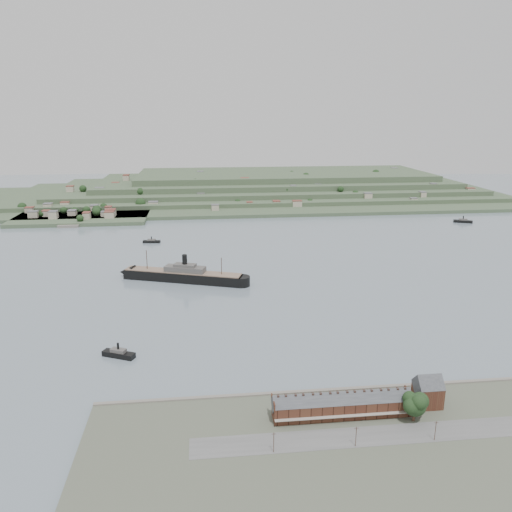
{
  "coord_description": "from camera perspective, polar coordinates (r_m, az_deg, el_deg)",
  "views": [
    {
      "loc": [
        -63.09,
        -336.7,
        118.49
      ],
      "look_at": [
        -22.04,
        30.0,
        12.12
      ],
      "focal_mm": 35.0,
      "sensor_mm": 36.0,
      "label": 1
    }
  ],
  "objects": [
    {
      "name": "terrace_row",
      "position": [
        209.13,
        9.76,
        -16.45
      ],
      "size": [
        55.6,
        9.8,
        11.07
      ],
      "color": "#462419",
      "rests_on": "ground"
    },
    {
      "name": "ferry_west",
      "position": [
        481.48,
        -11.85,
        1.66
      ],
      "size": [
        16.56,
        6.35,
        6.05
      ],
      "color": "black",
      "rests_on": "ground"
    },
    {
      "name": "ground",
      "position": [
        362.47,
        4.0,
        -3.04
      ],
      "size": [
        1400.0,
        1400.0,
        0.0
      ],
      "primitive_type": "plane",
      "color": "slate",
      "rests_on": "ground"
    },
    {
      "name": "near_shore",
      "position": [
        200.66,
        14.15,
        -20.31
      ],
      "size": [
        220.0,
        80.0,
        2.6
      ],
      "color": "#4C5142",
      "rests_on": "ground"
    },
    {
      "name": "far_peninsula",
      "position": [
        743.13,
        0.72,
        7.83
      ],
      "size": [
        760.0,
        309.0,
        30.0
      ],
      "color": "#3C4F34",
      "rests_on": "ground"
    },
    {
      "name": "fig_tree",
      "position": [
        211.31,
        17.81,
        -15.81
      ],
      "size": [
        11.1,
        9.61,
        12.39
      ],
      "color": "#3F291D",
      "rests_on": "ground"
    },
    {
      "name": "steamship",
      "position": [
        367.91,
        -8.71,
        -2.17
      ],
      "size": [
        97.2,
        42.87,
        24.16
      ],
      "color": "black",
      "rests_on": "ground"
    },
    {
      "name": "gabled_building",
      "position": [
        224.05,
        19.04,
        -14.38
      ],
      "size": [
        10.4,
        10.18,
        14.09
      ],
      "color": "#462419",
      "rests_on": "ground"
    },
    {
      "name": "ferry_east",
      "position": [
        604.7,
        22.57,
        3.71
      ],
      "size": [
        20.37,
        12.84,
        7.43
      ],
      "color": "black",
      "rests_on": "ground"
    },
    {
      "name": "tugboat",
      "position": [
        264.62,
        -15.43,
        -10.7
      ],
      "size": [
        17.39,
        11.24,
        7.67
      ],
      "color": "black",
      "rests_on": "ground"
    }
  ]
}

